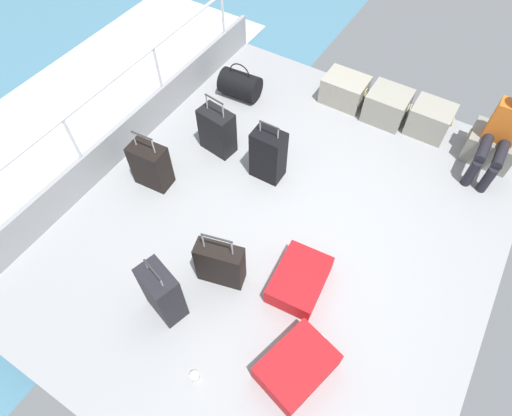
{
  "coord_description": "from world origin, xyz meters",
  "views": [
    {
      "loc": [
        1.08,
        -2.35,
        3.88
      ],
      "look_at": [
        -0.27,
        -0.15,
        0.25
      ],
      "focal_mm": 29.67,
      "sensor_mm": 36.0,
      "label": 1
    }
  ],
  "objects_px": {
    "cargo_crate_1": "(387,106)",
    "suitcase_6": "(297,366)",
    "cargo_crate_2": "(430,119)",
    "suitcase_1": "(268,155)",
    "passenger_seated": "(502,133)",
    "suitcase_3": "(162,293)",
    "suitcase_4": "(151,165)",
    "cargo_crate_3": "(491,146)",
    "suitcase_2": "(217,131)",
    "paper_cup": "(195,377)",
    "suitcase_0": "(220,264)",
    "duffel_bag": "(240,85)",
    "cargo_crate_0": "(345,90)",
    "suitcase_5": "(299,280)"
  },
  "relations": [
    {
      "from": "cargo_crate_1",
      "to": "suitcase_0",
      "type": "relative_size",
      "value": 0.72
    },
    {
      "from": "cargo_crate_0",
      "to": "paper_cup",
      "type": "xyz_separation_m",
      "value": [
        0.44,
        -4.01,
        -0.13
      ]
    },
    {
      "from": "suitcase_0",
      "to": "passenger_seated",
      "type": "bearing_deg",
      "value": 57.31
    },
    {
      "from": "suitcase_3",
      "to": "suitcase_5",
      "type": "distance_m",
      "value": 1.31
    },
    {
      "from": "cargo_crate_2",
      "to": "suitcase_1",
      "type": "bearing_deg",
      "value": -129.01
    },
    {
      "from": "cargo_crate_2",
      "to": "suitcase_0",
      "type": "relative_size",
      "value": 0.69
    },
    {
      "from": "cargo_crate_2",
      "to": "passenger_seated",
      "type": "distance_m",
      "value": 0.88
    },
    {
      "from": "suitcase_3",
      "to": "paper_cup",
      "type": "distance_m",
      "value": 0.78
    },
    {
      "from": "suitcase_3",
      "to": "duffel_bag",
      "type": "bearing_deg",
      "value": 110.08
    },
    {
      "from": "suitcase_6",
      "to": "passenger_seated",
      "type": "bearing_deg",
      "value": 76.72
    },
    {
      "from": "suitcase_6",
      "to": "paper_cup",
      "type": "height_order",
      "value": "suitcase_6"
    },
    {
      "from": "paper_cup",
      "to": "suitcase_3",
      "type": "bearing_deg",
      "value": 147.19
    },
    {
      "from": "suitcase_4",
      "to": "suitcase_6",
      "type": "distance_m",
      "value": 2.65
    },
    {
      "from": "cargo_crate_1",
      "to": "cargo_crate_0",
      "type": "bearing_deg",
      "value": 177.82
    },
    {
      "from": "suitcase_0",
      "to": "duffel_bag",
      "type": "bearing_deg",
      "value": 118.97
    },
    {
      "from": "cargo_crate_1",
      "to": "suitcase_6",
      "type": "height_order",
      "value": "cargo_crate_1"
    },
    {
      "from": "cargo_crate_3",
      "to": "paper_cup",
      "type": "relative_size",
      "value": 5.87
    },
    {
      "from": "suitcase_5",
      "to": "paper_cup",
      "type": "height_order",
      "value": "suitcase_5"
    },
    {
      "from": "cargo_crate_2",
      "to": "paper_cup",
      "type": "distance_m",
      "value": 4.09
    },
    {
      "from": "passenger_seated",
      "to": "paper_cup",
      "type": "distance_m",
      "value": 4.11
    },
    {
      "from": "cargo_crate_1",
      "to": "passenger_seated",
      "type": "distance_m",
      "value": 1.38
    },
    {
      "from": "cargo_crate_3",
      "to": "suitcase_2",
      "type": "distance_m",
      "value": 3.29
    },
    {
      "from": "cargo_crate_1",
      "to": "suitcase_2",
      "type": "height_order",
      "value": "suitcase_2"
    },
    {
      "from": "passenger_seated",
      "to": "suitcase_4",
      "type": "distance_m",
      "value": 3.93
    },
    {
      "from": "suitcase_5",
      "to": "paper_cup",
      "type": "relative_size",
      "value": 6.8
    },
    {
      "from": "cargo_crate_2",
      "to": "duffel_bag",
      "type": "height_order",
      "value": "duffel_bag"
    },
    {
      "from": "cargo_crate_2",
      "to": "paper_cup",
      "type": "xyz_separation_m",
      "value": [
        -0.72,
        -4.03,
        -0.14
      ]
    },
    {
      "from": "suitcase_2",
      "to": "suitcase_4",
      "type": "relative_size",
      "value": 1.03
    },
    {
      "from": "cargo_crate_3",
      "to": "suitcase_2",
      "type": "bearing_deg",
      "value": -150.95
    },
    {
      "from": "suitcase_3",
      "to": "cargo_crate_2",
      "type": "bearing_deg",
      "value": 69.88
    },
    {
      "from": "duffel_bag",
      "to": "paper_cup",
      "type": "bearing_deg",
      "value": -63.23
    },
    {
      "from": "cargo_crate_2",
      "to": "suitcase_6",
      "type": "bearing_deg",
      "value": -90.07
    },
    {
      "from": "suitcase_3",
      "to": "cargo_crate_3",
      "type": "bearing_deg",
      "value": 59.62
    },
    {
      "from": "passenger_seated",
      "to": "suitcase_3",
      "type": "distance_m",
      "value": 4.01
    },
    {
      "from": "suitcase_0",
      "to": "duffel_bag",
      "type": "distance_m",
      "value": 2.78
    },
    {
      "from": "suitcase_0",
      "to": "suitcase_3",
      "type": "height_order",
      "value": "suitcase_3"
    },
    {
      "from": "suitcase_0",
      "to": "suitcase_2",
      "type": "bearing_deg",
      "value": 125.48
    },
    {
      "from": "cargo_crate_2",
      "to": "paper_cup",
      "type": "height_order",
      "value": "cargo_crate_2"
    },
    {
      "from": "cargo_crate_1",
      "to": "suitcase_1",
      "type": "xyz_separation_m",
      "value": [
        -0.81,
        -1.65,
        0.13
      ]
    },
    {
      "from": "suitcase_0",
      "to": "paper_cup",
      "type": "relative_size",
      "value": 7.55
    },
    {
      "from": "cargo_crate_2",
      "to": "duffel_bag",
      "type": "bearing_deg",
      "value": -164.64
    },
    {
      "from": "suitcase_1",
      "to": "suitcase_6",
      "type": "height_order",
      "value": "suitcase_1"
    },
    {
      "from": "cargo_crate_1",
      "to": "suitcase_2",
      "type": "distance_m",
      "value": 2.23
    },
    {
      "from": "suitcase_0",
      "to": "suitcase_1",
      "type": "height_order",
      "value": "suitcase_1"
    },
    {
      "from": "suitcase_2",
      "to": "suitcase_3",
      "type": "relative_size",
      "value": 0.99
    },
    {
      "from": "cargo_crate_3",
      "to": "duffel_bag",
      "type": "bearing_deg",
      "value": -169.12
    },
    {
      "from": "passenger_seated",
      "to": "suitcase_3",
      "type": "height_order",
      "value": "passenger_seated"
    },
    {
      "from": "cargo_crate_0",
      "to": "suitcase_2",
      "type": "distance_m",
      "value": 1.88
    },
    {
      "from": "cargo_crate_3",
      "to": "passenger_seated",
      "type": "relative_size",
      "value": 0.55
    },
    {
      "from": "duffel_bag",
      "to": "suitcase_0",
      "type": "bearing_deg",
      "value": -61.03
    }
  ]
}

